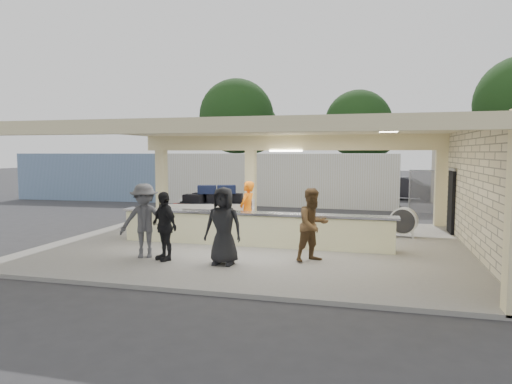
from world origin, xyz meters
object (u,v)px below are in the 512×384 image
(luggage_cart, at_px, (213,207))
(drum_fan, at_px, (404,221))
(baggage_counter, at_px, (253,229))
(car_dark, at_px, (408,188))
(baggage_handler, at_px, (247,211))
(car_white_a, at_px, (485,192))
(passenger_b, at_px, (164,226))
(passenger_a, at_px, (313,225))
(container_blue, at_px, (109,176))
(passenger_c, at_px, (144,221))
(container_white, at_px, (278,179))
(passenger_d, at_px, (223,226))

(luggage_cart, distance_m, drum_fan, 6.35)
(baggage_counter, height_order, car_dark, car_dark)
(baggage_counter, xyz_separation_m, baggage_handler, (-0.40, 0.80, 0.43))
(baggage_handler, height_order, car_white_a, baggage_handler)
(passenger_b, bearing_deg, drum_fan, 71.84)
(passenger_a, relative_size, car_dark, 0.46)
(baggage_counter, bearing_deg, container_blue, 136.23)
(baggage_counter, height_order, passenger_c, passenger_c)
(luggage_cart, xyz_separation_m, container_white, (0.27, 9.58, 0.42))
(baggage_counter, distance_m, luggage_cart, 2.79)
(passenger_a, distance_m, passenger_b, 3.75)
(drum_fan, height_order, container_white, container_white)
(luggage_cart, bearing_deg, car_dark, 50.82)
(car_white_a, bearing_deg, luggage_cart, 127.55)
(baggage_counter, xyz_separation_m, passenger_b, (-1.71, -2.32, 0.38))
(luggage_cart, xyz_separation_m, passenger_a, (3.92, -3.45, 0.06))
(drum_fan, bearing_deg, passenger_d, -116.64)
(drum_fan, relative_size, car_white_a, 0.20)
(car_white_a, xyz_separation_m, car_dark, (-3.84, 1.66, -0.00))
(drum_fan, xyz_separation_m, passenger_a, (-2.40, -3.98, 0.41))
(car_white_a, distance_m, container_blue, 21.47)
(baggage_handler, xyz_separation_m, passenger_d, (0.29, -3.17, 0.03))
(passenger_c, height_order, car_white_a, passenger_c)
(baggage_handler, relative_size, container_white, 0.14)
(baggage_handler, xyz_separation_m, passenger_a, (2.35, -2.31, 0.00))
(passenger_c, bearing_deg, passenger_d, -26.54)
(baggage_handler, height_order, passenger_a, passenger_a)
(car_dark, bearing_deg, car_white_a, -96.86)
(drum_fan, bearing_deg, passenger_b, -125.61)
(passenger_d, bearing_deg, container_white, 96.88)
(passenger_a, bearing_deg, container_blue, 93.02)
(car_white_a, distance_m, car_dark, 4.18)
(baggage_handler, bearing_deg, container_white, -162.59)
(passenger_a, relative_size, passenger_d, 0.97)
(passenger_c, xyz_separation_m, passenger_d, (2.21, -0.18, -0.02))
(baggage_counter, distance_m, container_white, 11.67)
(baggage_handler, xyz_separation_m, container_blue, (-11.72, 10.81, 0.36))
(luggage_cart, distance_m, passenger_c, 4.15)
(drum_fan, height_order, container_blue, container_blue)
(passenger_d, distance_m, car_white_a, 18.91)
(passenger_b, xyz_separation_m, container_white, (0.01, 13.84, 0.41))
(car_dark, height_order, container_blue, container_blue)
(baggage_handler, bearing_deg, drum_fan, 119.88)
(luggage_cart, relative_size, passenger_b, 1.73)
(baggage_counter, height_order, container_blue, container_blue)
(drum_fan, distance_m, passenger_b, 7.73)
(baggage_handler, distance_m, car_dark, 16.02)
(passenger_b, height_order, car_dark, passenger_b)
(passenger_b, height_order, container_white, container_white)
(passenger_b, distance_m, container_white, 13.85)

